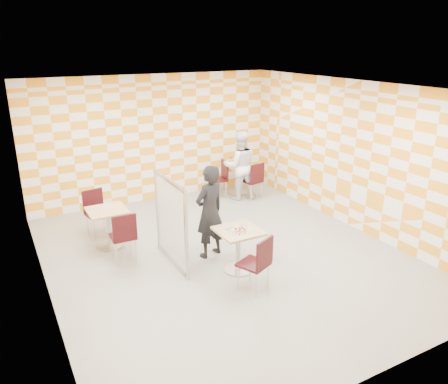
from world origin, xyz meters
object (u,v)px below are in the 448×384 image
object	(u,v)px
chair_second_side	(221,176)
partition	(171,221)
chair_empty_far	(96,209)
chair_second_front	(254,178)
chair_main_front	(259,260)
sport_bottle	(231,161)
second_table	(238,174)
man_white	(240,165)
chair_empty_near	(124,234)
main_table	(238,243)
empty_table	(108,222)
man_dark	(210,212)
soda_bottle	(240,161)

from	to	relation	value
chair_second_side	partition	xyz separation A→B (m)	(-2.38, -2.65, 0.25)
chair_empty_far	chair_second_front	bearing A→B (deg)	3.36
chair_main_front	sport_bottle	world-z (taller)	sport_bottle
second_table	chair_second_front	distance (m)	0.62
chair_second_front	man_white	bearing A→B (deg)	137.34
chair_second_side	chair_empty_near	xyz separation A→B (m)	(-3.10, -2.22, 0.00)
main_table	man_white	distance (m)	3.64
chair_second_front	man_white	size ratio (longest dim) A/B	0.55
chair_main_front	chair_second_side	bearing A→B (deg)	69.31
chair_second_front	partition	world-z (taller)	partition
empty_table	chair_empty_far	size ratio (longest dim) A/B	0.81
empty_table	chair_main_front	xyz separation A→B (m)	(1.61, -2.69, 0.04)
chair_second_front	chair_empty_far	size ratio (longest dim) A/B	1.00
man_dark	second_table	bearing A→B (deg)	-144.74
partition	man_white	world-z (taller)	man_white
second_table	chair_empty_far	world-z (taller)	chair_empty_far
empty_table	chair_empty_near	xyz separation A→B (m)	(0.08, -0.75, 0.04)
chair_empty_near	chair_empty_far	world-z (taller)	same
man_dark	sport_bottle	size ratio (longest dim) A/B	8.50
chair_empty_far	soda_bottle	world-z (taller)	soda_bottle
empty_table	chair_second_front	bearing A→B (deg)	13.33
soda_bottle	second_table	bearing A→B (deg)	174.01
second_table	man_dark	xyz separation A→B (m)	(-2.17, -2.74, 0.34)
empty_table	chair_second_front	distance (m)	3.91
chair_second_side	chair_empty_near	world-z (taller)	same
chair_main_front	chair_second_side	xyz separation A→B (m)	(1.57, 4.16, 0.00)
second_table	chair_main_front	distance (m)	4.68
main_table	sport_bottle	size ratio (longest dim) A/B	3.75
second_table	chair_main_front	bearing A→B (deg)	-116.32
man_dark	sport_bottle	world-z (taller)	man_dark
chair_second_front	man_dark	xyz separation A→B (m)	(-2.29, -2.13, 0.31)
chair_second_front	soda_bottle	xyz separation A→B (m)	(-0.04, 0.60, 0.31)
empty_table	sport_bottle	size ratio (longest dim) A/B	3.75
chair_main_front	man_white	size ratio (longest dim) A/B	0.55
chair_main_front	chair_empty_near	xyz separation A→B (m)	(-1.53, 1.94, 0.00)
main_table	second_table	size ratio (longest dim) A/B	1.00
empty_table	chair_second_front	xyz separation A→B (m)	(3.81, 0.90, 0.04)
chair_second_side	sport_bottle	world-z (taller)	sport_bottle
chair_empty_far	chair_second_side	bearing A→B (deg)	13.83
chair_empty_far	chair_empty_near	bearing A→B (deg)	-83.89
chair_second_side	chair_empty_far	world-z (taller)	same
second_table	chair_empty_near	size ratio (longest dim) A/B	0.81
second_table	chair_empty_far	distance (m)	3.85
empty_table	soda_bottle	distance (m)	4.07
empty_table	main_table	bearing A→B (deg)	-49.41
chair_second_front	man_dark	world-z (taller)	man_dark
main_table	chair_empty_far	xyz separation A→B (m)	(-1.75, 2.64, 0.04)
chair_second_side	main_table	bearing A→B (deg)	-113.64
chair_second_front	partition	distance (m)	3.66
second_table	sport_bottle	bearing A→B (deg)	141.94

